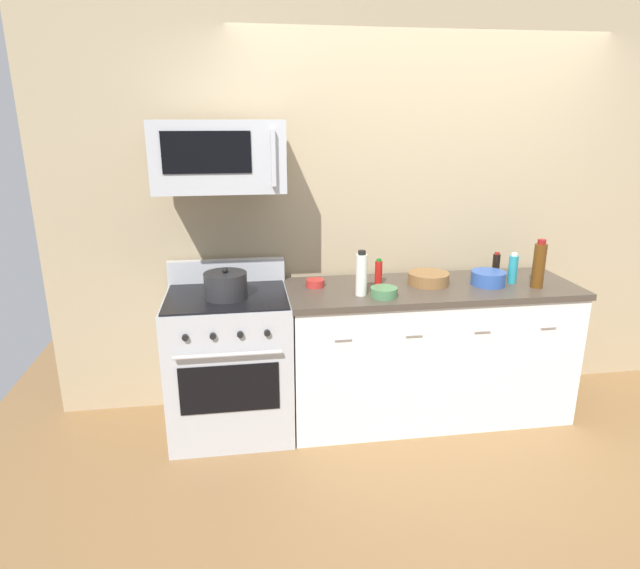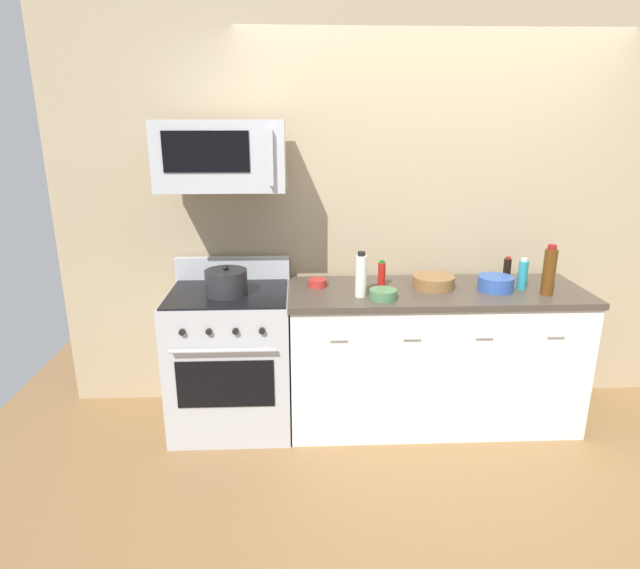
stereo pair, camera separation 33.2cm
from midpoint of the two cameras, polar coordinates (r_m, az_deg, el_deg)
ground_plane at (r=3.90m, az=13.82°, el=-13.52°), size 5.97×5.97×0.00m
back_wall at (r=3.81m, az=13.59°, el=7.52°), size 4.97×0.10×2.70m
counter_unit at (r=3.69m, az=14.33°, el=-7.36°), size 1.88×0.66×0.92m
range_oven at (r=3.55m, az=-6.68°, el=-7.76°), size 0.76×0.69×1.07m
microwave at (r=3.27m, az=-7.42°, el=13.38°), size 0.74×0.44×0.40m
bottle_vinegar_white at (r=3.26m, az=7.26°, el=0.93°), size 0.07×0.07×0.28m
bottle_soy_sauce_dark at (r=3.81m, az=21.54°, el=1.40°), size 0.05×0.05×0.17m
bottle_wine_amber at (r=3.62m, az=25.51°, el=1.25°), size 0.08×0.08×0.31m
bottle_hot_sauce_red at (r=3.48m, az=9.26°, el=1.02°), size 0.05×0.05×0.18m
bottle_dish_soap at (r=3.68m, az=23.08°, el=0.94°), size 0.06×0.06×0.20m
bowl_wooden_salad at (r=3.55m, az=14.52°, el=0.30°), size 0.27×0.27×0.08m
bowl_green_glaze at (r=3.27m, az=9.59°, el=-1.04°), size 0.16×0.16×0.06m
bowl_red_small at (r=3.46m, az=2.47°, el=0.15°), size 0.12×0.12×0.05m
bowl_blue_mixing at (r=3.61m, az=20.61°, el=0.12°), size 0.22×0.22×0.09m
stockpot at (r=3.31m, az=-7.06°, el=0.20°), size 0.26×0.26×0.19m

